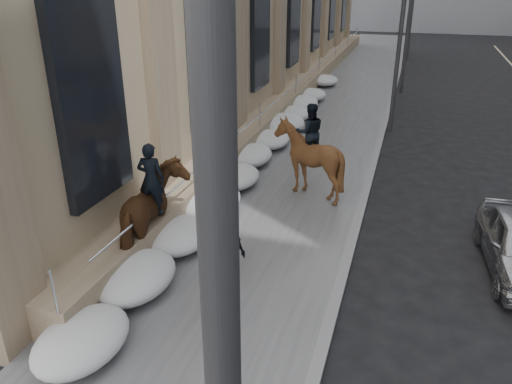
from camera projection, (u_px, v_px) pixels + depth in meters
ground at (201, 307)px, 10.29m from camera, size 140.00×140.00×0.00m
sidewalk at (305, 152)px, 18.99m from camera, size 5.00×80.00×0.12m
curb at (375, 159)px, 18.27m from camera, size 0.24×80.00×0.12m
streetlight_near at (192, 363)px, 2.45m from camera, size 1.71×0.24×8.00m
streetlight_mid at (398, 20)px, 19.90m from camera, size 1.71×0.24×8.00m
traffic_signal at (392, 19)px, 27.30m from camera, size 4.10×0.22×6.00m
snow_bank at (254, 154)px, 17.56m from camera, size 1.70×18.10×0.76m
mounted_horse_left at (154, 211)px, 11.59m from camera, size 1.49×2.66×2.72m
mounted_horse_right at (308, 156)px, 14.83m from camera, size 2.46×2.58×2.78m
pedestrian at (223, 248)px, 10.48m from camera, size 1.13×0.69×1.80m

